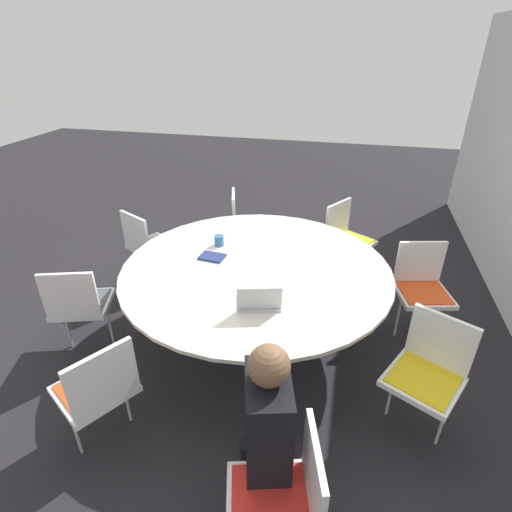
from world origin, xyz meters
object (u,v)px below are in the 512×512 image
object	(u,v)px
chair_3	(346,235)
chair_7	(98,386)
chair_0	(285,496)
spiral_notebook	(212,257)
chair_2	(422,283)
laptop	(259,301)
coffee_cup	(219,241)
chair_4	(245,221)
chair_5	(148,242)
chair_1	(429,368)
person_0	(265,426)
chair_6	(79,302)

from	to	relation	value
chair_3	chair_7	size ratio (longest dim) A/B	1.00
chair_0	spiral_notebook	world-z (taller)	chair_0
chair_2	laptop	size ratio (longest dim) A/B	2.40
chair_2	coffee_cup	xyz separation A→B (m)	(0.14, -1.82, 0.27)
chair_4	chair_5	xyz separation A→B (m)	(0.77, -0.86, 0.00)
chair_5	chair_0	bearing A→B (deg)	-23.34
chair_0	chair_2	bearing A→B (deg)	-37.77
chair_1	spiral_notebook	distance (m)	1.87
chair_5	chair_7	world-z (taller)	same
chair_1	spiral_notebook	bearing A→B (deg)	6.48
chair_1	person_0	world-z (taller)	person_0
chair_6	chair_3	bearing A→B (deg)	22.82
coffee_cup	chair_0	bearing A→B (deg)	25.96
chair_7	laptop	bearing A→B (deg)	-17.88
person_0	laptop	xyz separation A→B (m)	(-0.92, -0.24, 0.09)
person_0	coffee_cup	xyz separation A→B (m)	(-1.77, -0.82, 0.08)
chair_4	person_0	size ratio (longest dim) A/B	0.71
chair_7	coffee_cup	bearing A→B (deg)	21.14
chair_6	spiral_notebook	distance (m)	1.15
chair_1	spiral_notebook	world-z (taller)	chair_1
chair_2	chair_4	world-z (taller)	same
person_0	chair_1	bearing A→B (deg)	-63.58
coffee_cup	person_0	bearing A→B (deg)	24.81
coffee_cup	chair_3	bearing A→B (deg)	131.05
chair_4	laptop	size ratio (longest dim) A/B	2.40
chair_3	person_0	bearing A→B (deg)	25.19
chair_3	chair_5	bearing A→B (deg)	-40.22
chair_0	chair_4	world-z (taller)	same
chair_1	coffee_cup	distance (m)	1.99
chair_1	coffee_cup	bearing A→B (deg)	0.11
chair_6	coffee_cup	bearing A→B (deg)	22.58
chair_4	chair_5	distance (m)	1.16
chair_1	chair_2	bearing A→B (deg)	-65.85
chair_1	laptop	bearing A→B (deg)	23.97
chair_3	person_0	distance (m)	2.77
chair_2	coffee_cup	size ratio (longest dim) A/B	9.15
chair_0	chair_3	size ratio (longest dim) A/B	1.00
chair_5	chair_6	world-z (taller)	same
spiral_notebook	chair_5	bearing A→B (deg)	-120.96
chair_1	person_0	bearing A→B (deg)	70.57
chair_4	spiral_notebook	world-z (taller)	chair_4
person_0	laptop	distance (m)	0.96
chair_1	person_0	size ratio (longest dim) A/B	0.71
laptop	chair_1	bearing A→B (deg)	159.82
chair_4	laptop	distance (m)	2.05
chair_1	chair_4	distance (m)	2.70
person_0	chair_4	bearing A→B (deg)	1.16
chair_6	coffee_cup	xyz separation A→B (m)	(-0.81, 0.95, 0.27)
chair_1	chair_4	bearing A→B (deg)	-20.12
chair_4	chair_6	xyz separation A→B (m)	(1.90, -0.90, 0.00)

